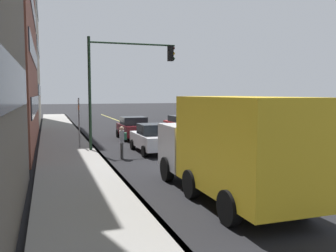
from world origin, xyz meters
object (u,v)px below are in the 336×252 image
Objects in this scene: car_red at (182,125)px; traffic_light_mast at (123,74)px; truck_yellow at (230,146)px; pedestrian_with_backpack at (122,140)px; car_maroon at (133,128)px; street_sign_post at (79,119)px; car_white at (154,138)px.

traffic_light_mast is at bearing 137.93° from car_red.
truck_yellow is at bearing 163.84° from car_red.
pedestrian_with_backpack is 4.29m from traffic_light_mast.
car_maroon is 0.54× the size of truck_yellow.
traffic_light_mast is at bearing -117.25° from street_sign_post.
street_sign_post reaches higher than car_white.
street_sign_post is at bearing 59.28° from car_white.
pedestrian_with_backpack is at bearing -154.46° from street_sign_post.
truck_yellow reaches higher than car_maroon.
car_red is at bearing -35.80° from pedestrian_with_backpack.
car_red is 0.64× the size of truck_yellow.
car_red is at bearing -16.16° from truck_yellow.
car_red is at bearing -30.48° from car_white.
car_maroon is 0.60× the size of traffic_light_mast.
truck_yellow is 12.18m from street_sign_post.
street_sign_post is (3.72, 1.78, 0.82)m from pedestrian_with_backpack.
traffic_light_mast reaches higher than street_sign_post.
traffic_light_mast is 2.11× the size of street_sign_post.
street_sign_post is (2.29, 3.86, 0.98)m from car_white.
pedestrian_with_backpack is 0.26× the size of traffic_light_mast.
traffic_light_mast is at bearing 54.36° from car_white.
traffic_light_mast is 3.71m from street_sign_post.
truck_yellow is (-15.56, 0.62, 0.86)m from car_maroon.
truck_yellow is 4.33× the size of pedestrian_with_backpack.
car_maroon is at bearing -2.54° from car_white.
traffic_light_mast is (10.45, 1.17, 2.72)m from truck_yellow.
pedestrian_with_backpack reaches higher than car_red.
car_maroon is at bearing -46.69° from street_sign_post.
car_red is at bearing -56.50° from street_sign_post.
car_white is 9.41m from truck_yellow.
street_sign_post is (-3.90, 4.13, 0.96)m from car_maroon.
car_white is 0.57× the size of truck_yellow.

